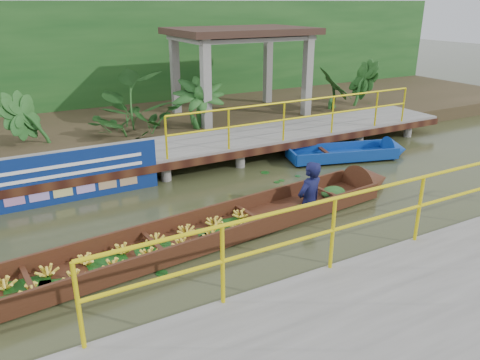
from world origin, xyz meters
TOP-DOWN VIEW (x-y plane):
  - ground at (0.00, 0.00)m, footprint 80.00×80.00m
  - land_strip at (0.00, 7.50)m, footprint 30.00×8.00m
  - far_dock at (0.02, 3.43)m, footprint 16.00×2.06m
  - pavilion at (3.00, 6.30)m, footprint 4.40×3.00m
  - foliage_backdrop at (0.00, 10.00)m, footprint 30.00×0.80m
  - vendor_boat at (-1.08, -0.39)m, footprint 9.80×1.92m
  - moored_blue_boat at (4.44, 1.68)m, footprint 3.46×1.73m
  - blue_banner at (-3.07, 2.48)m, footprint 3.53×0.04m
  - tropical_plants at (0.78, 5.30)m, footprint 14.12×1.12m

SIDE VIEW (x-z plane):
  - ground at x=0.00m, z-range 0.00..0.00m
  - moored_blue_boat at x=4.44m, z-range -0.26..0.54m
  - land_strip at x=0.00m, z-range 0.00..0.45m
  - vendor_boat at x=-1.08m, z-range -0.85..1.36m
  - far_dock at x=0.02m, z-range -0.35..1.30m
  - blue_banner at x=-3.07m, z-range 0.00..1.11m
  - tropical_plants at x=0.78m, z-range 0.45..1.85m
  - foliage_backdrop at x=0.00m, z-range 0.00..4.00m
  - pavilion at x=3.00m, z-range 1.32..4.32m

